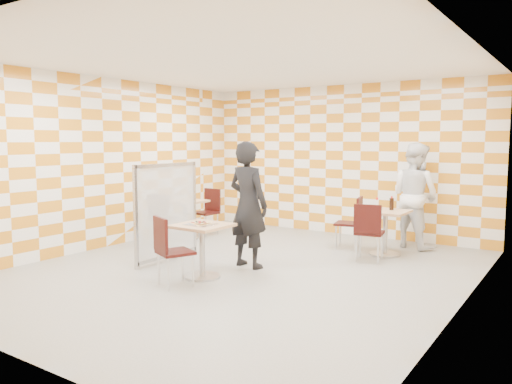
% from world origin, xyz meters
% --- Properties ---
extents(room_shell, '(7.00, 7.00, 7.00)m').
position_xyz_m(room_shell, '(0.00, 0.54, 1.50)').
color(room_shell, '#989893').
rests_on(room_shell, ground).
extents(main_table, '(0.70, 0.70, 0.75)m').
position_xyz_m(main_table, '(-0.26, -0.60, 0.51)').
color(main_table, tan).
rests_on(main_table, ground).
extents(second_table, '(0.70, 0.70, 0.75)m').
position_xyz_m(second_table, '(1.39, 2.13, 0.51)').
color(second_table, tan).
rests_on(second_table, ground).
extents(empty_table, '(0.70, 0.70, 0.75)m').
position_xyz_m(empty_table, '(-2.30, 1.32, 0.51)').
color(empty_table, tan).
rests_on(empty_table, ground).
extents(chair_main_front, '(0.56, 0.57, 0.92)m').
position_xyz_m(chair_main_front, '(-0.33, -1.19, 0.54)').
color(chair_main_front, black).
rests_on(chair_main_front, ground).
extents(chair_second_front, '(0.49, 0.50, 0.92)m').
position_xyz_m(chair_second_front, '(1.33, 1.51, 0.54)').
color(chair_second_front, black).
rests_on(chair_second_front, ground).
extents(chair_second_side, '(0.51, 0.50, 0.92)m').
position_xyz_m(chair_second_side, '(0.77, 2.24, 0.54)').
color(chair_second_side, black).
rests_on(chair_second_side, ground).
extents(chair_empty_near, '(0.53, 0.53, 0.92)m').
position_xyz_m(chair_empty_near, '(-2.36, 0.74, 0.54)').
color(chair_empty_near, black).
rests_on(chair_empty_near, ground).
extents(chair_empty_far, '(0.46, 0.47, 0.92)m').
position_xyz_m(chair_empty_far, '(-2.21, 1.93, 0.54)').
color(chair_empty_far, black).
rests_on(chair_empty_far, ground).
extents(partition, '(0.08, 1.38, 1.55)m').
position_xyz_m(partition, '(-1.35, -0.16, 0.79)').
color(partition, white).
rests_on(partition, ground).
extents(man_dark, '(0.74, 0.53, 1.89)m').
position_xyz_m(man_dark, '(-0.07, 0.24, 0.94)').
color(man_dark, black).
rests_on(man_dark, ground).
extents(man_white, '(1.11, 1.00, 1.86)m').
position_xyz_m(man_white, '(1.60, 3.03, 0.93)').
color(man_white, white).
rests_on(man_white, ground).
extents(pizza_on_foil, '(0.40, 0.40, 0.04)m').
position_xyz_m(pizza_on_foil, '(-0.26, -0.62, 0.77)').
color(pizza_on_foil, silver).
rests_on(pizza_on_foil, main_table).
extents(sport_bottle, '(0.06, 0.06, 0.20)m').
position_xyz_m(sport_bottle, '(1.21, 2.19, 0.84)').
color(sport_bottle, white).
rests_on(sport_bottle, second_table).
extents(soda_bottle, '(0.07, 0.07, 0.23)m').
position_xyz_m(soda_bottle, '(1.45, 2.23, 0.85)').
color(soda_bottle, black).
rests_on(soda_bottle, second_table).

